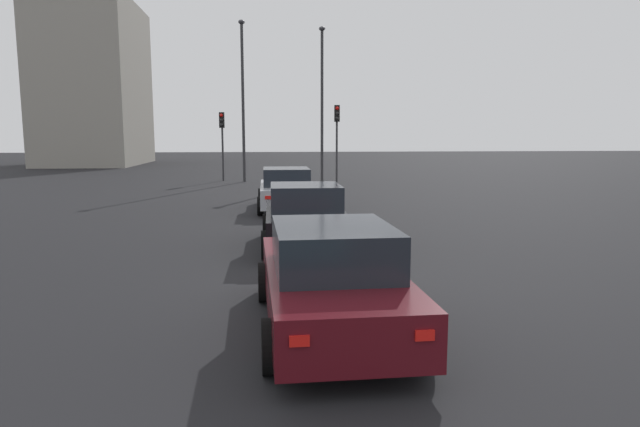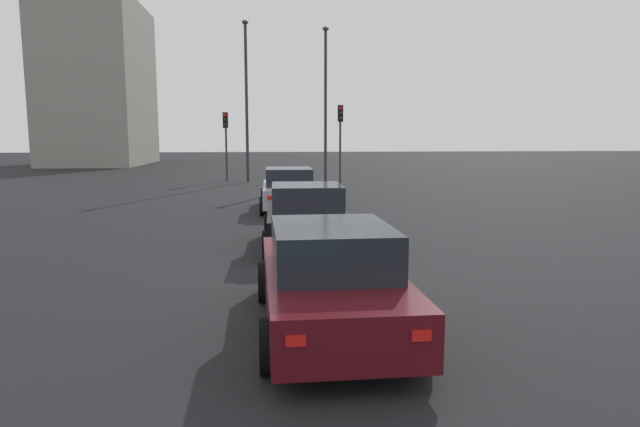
{
  "view_description": "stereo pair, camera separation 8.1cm",
  "coord_description": "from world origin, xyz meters",
  "px_view_note": "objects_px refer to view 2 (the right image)",
  "views": [
    {
      "loc": [
        -9.51,
        1.04,
        2.69
      ],
      "look_at": [
        -0.25,
        0.08,
        1.37
      ],
      "focal_mm": 31.22,
      "sensor_mm": 36.0,
      "label": 1
    },
    {
      "loc": [
        -9.51,
        0.96,
        2.69
      ],
      "look_at": [
        -0.25,
        0.08,
        1.37
      ],
      "focal_mm": 31.22,
      "sensor_mm": 36.0,
      "label": 2
    }
  ],
  "objects_px": {
    "traffic_light_near_right": "(226,132)",
    "street_lamp_kerbside": "(326,93)",
    "car_silver_lead": "(289,189)",
    "car_maroon_third": "(330,279)",
    "traffic_light_near_left": "(340,128)",
    "car_black_second": "(306,217)",
    "street_lamp_far": "(246,90)"
  },
  "relations": [
    {
      "from": "traffic_light_near_right",
      "to": "street_lamp_kerbside",
      "type": "relative_size",
      "value": 0.46
    },
    {
      "from": "car_silver_lead",
      "to": "traffic_light_near_right",
      "type": "bearing_deg",
      "value": 13.77
    },
    {
      "from": "car_maroon_third",
      "to": "traffic_light_near_right",
      "type": "height_order",
      "value": "traffic_light_near_right"
    },
    {
      "from": "traffic_light_near_left",
      "to": "street_lamp_kerbside",
      "type": "height_order",
      "value": "street_lamp_kerbside"
    },
    {
      "from": "car_maroon_third",
      "to": "traffic_light_near_left",
      "type": "bearing_deg",
      "value": -8.98
    },
    {
      "from": "car_black_second",
      "to": "car_maroon_third",
      "type": "distance_m",
      "value": 5.69
    },
    {
      "from": "car_silver_lead",
      "to": "traffic_light_near_right",
      "type": "xyz_separation_m",
      "value": [
        13.22,
        3.15,
        2.14
      ]
    },
    {
      "from": "car_black_second",
      "to": "street_lamp_kerbside",
      "type": "xyz_separation_m",
      "value": [
        19.34,
        -2.49,
        4.32
      ]
    },
    {
      "from": "traffic_light_near_right",
      "to": "traffic_light_near_left",
      "type": "bearing_deg",
      "value": 75.58
    },
    {
      "from": "traffic_light_near_right",
      "to": "street_lamp_far",
      "type": "distance_m",
      "value": 2.79
    },
    {
      "from": "car_maroon_third",
      "to": "traffic_light_near_right",
      "type": "bearing_deg",
      "value": 5.98
    },
    {
      "from": "street_lamp_kerbside",
      "to": "street_lamp_far",
      "type": "xyz_separation_m",
      "value": [
        -0.05,
        4.52,
        0.14
      ]
    },
    {
      "from": "car_silver_lead",
      "to": "street_lamp_kerbside",
      "type": "xyz_separation_m",
      "value": [
        12.39,
        -2.64,
        4.33
      ]
    },
    {
      "from": "car_maroon_third",
      "to": "traffic_light_near_left",
      "type": "distance_m",
      "value": 23.5
    },
    {
      "from": "traffic_light_near_right",
      "to": "car_silver_lead",
      "type": "bearing_deg",
      "value": 21.69
    },
    {
      "from": "car_silver_lead",
      "to": "traffic_light_near_left",
      "type": "bearing_deg",
      "value": -16.87
    },
    {
      "from": "street_lamp_far",
      "to": "traffic_light_near_left",
      "type": "bearing_deg",
      "value": -109.45
    },
    {
      "from": "car_black_second",
      "to": "traffic_light_near_left",
      "type": "relative_size",
      "value": 0.96
    },
    {
      "from": "traffic_light_near_left",
      "to": "traffic_light_near_right",
      "type": "distance_m",
      "value": 6.96
    },
    {
      "from": "car_black_second",
      "to": "street_lamp_far",
      "type": "height_order",
      "value": "street_lamp_far"
    },
    {
      "from": "traffic_light_near_left",
      "to": "street_lamp_far",
      "type": "xyz_separation_m",
      "value": [
        1.82,
        5.14,
        2.11
      ]
    },
    {
      "from": "car_silver_lead",
      "to": "street_lamp_kerbside",
      "type": "distance_m",
      "value": 13.39
    },
    {
      "from": "car_maroon_third",
      "to": "street_lamp_far",
      "type": "xyz_separation_m",
      "value": [
        24.98,
        1.94,
        4.47
      ]
    },
    {
      "from": "car_black_second",
      "to": "street_lamp_kerbside",
      "type": "distance_m",
      "value": 19.97
    },
    {
      "from": "traffic_light_near_right",
      "to": "street_lamp_far",
      "type": "xyz_separation_m",
      "value": [
        -0.87,
        -1.28,
        2.32
      ]
    },
    {
      "from": "car_black_second",
      "to": "car_maroon_third",
      "type": "relative_size",
      "value": 0.9
    },
    {
      "from": "street_lamp_kerbside",
      "to": "car_silver_lead",
      "type": "bearing_deg",
      "value": 167.96
    },
    {
      "from": "car_silver_lead",
      "to": "street_lamp_far",
      "type": "distance_m",
      "value": 13.26
    },
    {
      "from": "car_silver_lead",
      "to": "car_maroon_third",
      "type": "distance_m",
      "value": 12.63
    },
    {
      "from": "car_black_second",
      "to": "street_lamp_far",
      "type": "distance_m",
      "value": 19.9
    },
    {
      "from": "car_silver_lead",
      "to": "street_lamp_far",
      "type": "relative_size",
      "value": 0.52
    },
    {
      "from": "car_silver_lead",
      "to": "car_black_second",
      "type": "bearing_deg",
      "value": -178.39
    }
  ]
}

